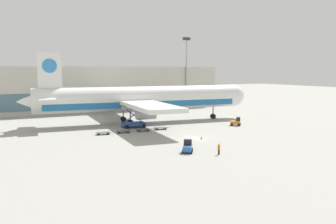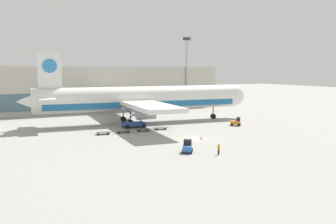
# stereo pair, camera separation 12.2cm
# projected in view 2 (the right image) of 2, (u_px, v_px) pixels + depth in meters

# --- Properties ---
(ground_plane) EXTENTS (400.00, 400.00, 0.00)m
(ground_plane) POSITION_uv_depth(u_px,v_px,m) (195.00, 138.00, 71.81)
(ground_plane) COLOR #9E9B93
(terminal_building) EXTENTS (90.00, 18.20, 14.00)m
(terminal_building) POSITION_uv_depth(u_px,v_px,m) (86.00, 88.00, 122.32)
(terminal_building) COLOR #BCB7A8
(terminal_building) RESTS_ON ground_plane
(light_mast) EXTENTS (2.80, 0.50, 24.04)m
(light_mast) POSITION_uv_depth(u_px,v_px,m) (187.00, 67.00, 128.70)
(light_mast) COLOR #9EA0A5
(light_mast) RESTS_ON ground_plane
(airplane_main) EXTENTS (57.99, 48.59, 17.00)m
(airplane_main) POSITION_uv_depth(u_px,v_px,m) (140.00, 99.00, 92.17)
(airplane_main) COLOR white
(airplane_main) RESTS_ON ground_plane
(scissor_lift_loader) EXTENTS (5.50, 3.88, 5.20)m
(scissor_lift_loader) POSITION_uv_depth(u_px,v_px,m) (133.00, 119.00, 85.00)
(scissor_lift_loader) COLOR #284C99
(scissor_lift_loader) RESTS_ON ground_plane
(baggage_tug_foreground) EXTENTS (2.62, 2.81, 2.00)m
(baggage_tug_foreground) POSITION_uv_depth(u_px,v_px,m) (187.00, 147.00, 59.75)
(baggage_tug_foreground) COLOR #2D66B7
(baggage_tug_foreground) RESTS_ON ground_plane
(baggage_tug_mid) EXTENTS (2.79, 2.66, 2.00)m
(baggage_tug_mid) POSITION_uv_depth(u_px,v_px,m) (236.00, 122.00, 88.05)
(baggage_tug_mid) COLOR orange
(baggage_tug_mid) RESTS_ON ground_plane
(baggage_dolly_lead) EXTENTS (3.77, 1.84, 0.48)m
(baggage_dolly_lead) POSITION_uv_depth(u_px,v_px,m) (103.00, 133.00, 76.06)
(baggage_dolly_lead) COLOR #56565B
(baggage_dolly_lead) RESTS_ON ground_plane
(baggage_dolly_second) EXTENTS (3.77, 1.84, 0.48)m
(baggage_dolly_second) POSITION_uv_depth(u_px,v_px,m) (123.00, 131.00, 78.02)
(baggage_dolly_second) COLOR #56565B
(baggage_dolly_second) RESTS_ON ground_plane
(baggage_dolly_third) EXTENTS (3.77, 1.84, 0.48)m
(baggage_dolly_third) POSITION_uv_depth(u_px,v_px,m) (143.00, 129.00, 79.99)
(baggage_dolly_third) COLOR #56565B
(baggage_dolly_third) RESTS_ON ground_plane
(baggage_dolly_trail) EXTENTS (3.77, 1.84, 0.48)m
(baggage_dolly_trail) POSITION_uv_depth(u_px,v_px,m) (161.00, 128.00, 82.30)
(baggage_dolly_trail) COLOR #56565B
(baggage_dolly_trail) RESTS_ON ground_plane
(ground_crew_near) EXTENTS (0.56, 0.28, 1.75)m
(ground_crew_near) POSITION_uv_depth(u_px,v_px,m) (219.00, 148.00, 58.20)
(ground_crew_near) COLOR black
(ground_crew_near) RESTS_ON ground_plane
(traffic_cone_near) EXTENTS (0.40, 0.40, 0.68)m
(traffic_cone_near) POSITION_uv_depth(u_px,v_px,m) (201.00, 137.00, 71.05)
(traffic_cone_near) COLOR black
(traffic_cone_near) RESTS_ON ground_plane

